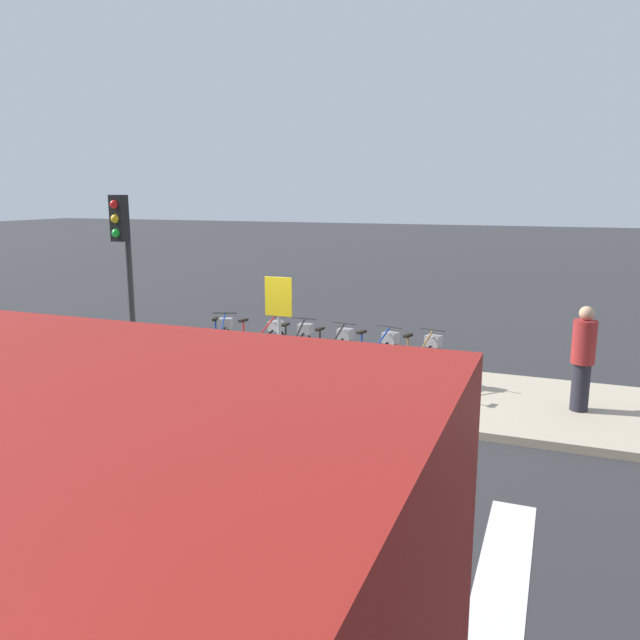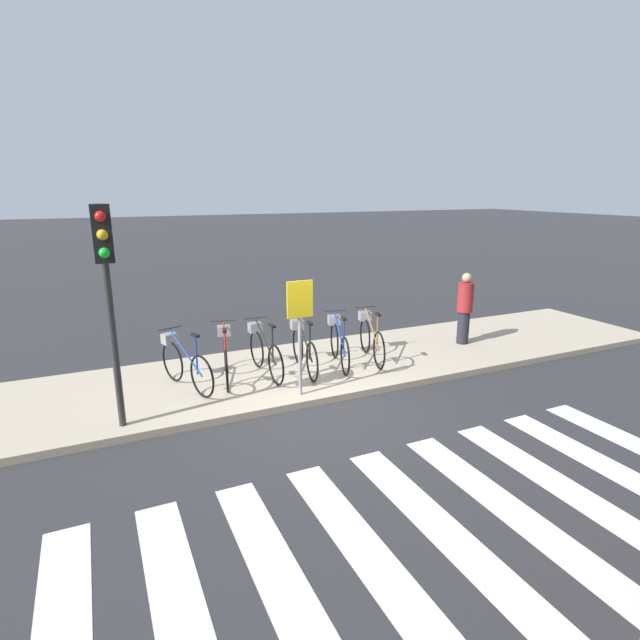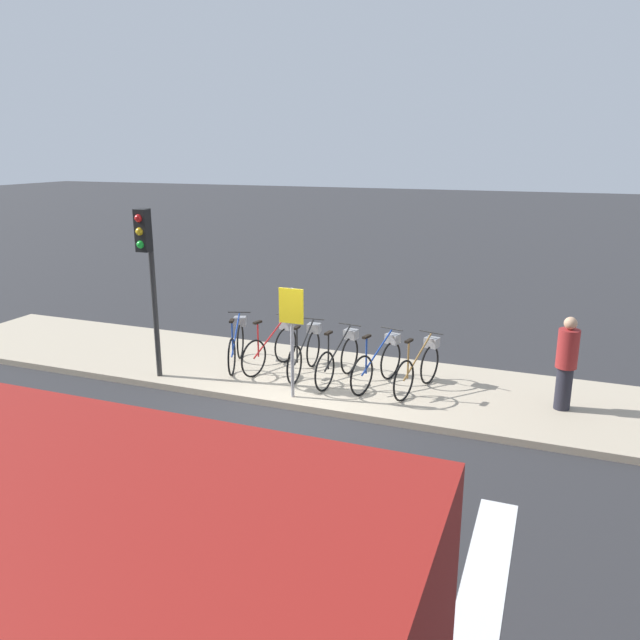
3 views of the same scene
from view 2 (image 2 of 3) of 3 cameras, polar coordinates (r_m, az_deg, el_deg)
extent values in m
plane|color=#2D2D30|center=(8.32, -0.75, -9.87)|extent=(120.00, 120.00, 0.00)
cube|color=#B7A88E|center=(9.58, -4.43, -6.09)|extent=(17.53, 3.01, 0.12)
torus|color=black|center=(8.46, -13.33, -6.30)|extent=(0.27, 0.70, 0.73)
torus|color=black|center=(9.30, -16.49, -4.57)|extent=(0.27, 0.70, 0.73)
cylinder|color=navy|center=(8.78, -15.12, -3.60)|extent=(0.36, 0.98, 0.62)
cylinder|color=navy|center=(8.46, -13.94, -3.96)|extent=(0.04, 0.04, 0.66)
cube|color=black|center=(8.36, -14.09, -1.70)|extent=(0.13, 0.21, 0.04)
cylinder|color=#262626|center=(9.11, -16.77, -0.90)|extent=(0.44, 0.17, 0.02)
cube|color=gray|center=(9.21, -16.82, -2.06)|extent=(0.29, 0.27, 0.18)
torus|color=black|center=(8.61, -10.60, -5.76)|extent=(0.19, 0.72, 0.73)
torus|color=black|center=(9.56, -10.80, -3.68)|extent=(0.19, 0.72, 0.73)
cylinder|color=red|center=(8.99, -10.80, -2.90)|extent=(0.25, 1.00, 0.62)
cylinder|color=red|center=(8.63, -10.74, -3.40)|extent=(0.04, 0.04, 0.66)
cube|color=black|center=(8.53, -10.85, -1.18)|extent=(0.11, 0.21, 0.04)
cylinder|color=#262626|center=(9.38, -10.98, -0.09)|extent=(0.45, 0.12, 0.02)
cube|color=gray|center=(9.48, -10.93, -1.20)|extent=(0.28, 0.25, 0.18)
torus|color=black|center=(8.78, -5.06, -5.13)|extent=(0.06, 0.73, 0.73)
torus|color=black|center=(9.68, -7.24, -3.29)|extent=(0.06, 0.73, 0.73)
cylinder|color=black|center=(9.14, -6.26, -2.42)|extent=(0.06, 1.02, 0.62)
cylinder|color=black|center=(8.80, -5.44, -2.84)|extent=(0.03, 0.03, 0.66)
cube|color=black|center=(8.70, -5.50, -0.66)|extent=(0.08, 0.20, 0.04)
cylinder|color=#262626|center=(9.50, -7.36, 0.26)|extent=(0.46, 0.04, 0.02)
cube|color=gray|center=(9.60, -7.42, -0.85)|extent=(0.25, 0.21, 0.18)
torus|color=black|center=(8.90, -0.91, -4.81)|extent=(0.13, 0.73, 0.73)
torus|color=black|center=(9.82, -2.55, -2.92)|extent=(0.13, 0.73, 0.73)
cylinder|color=black|center=(9.27, -1.79, -2.09)|extent=(0.17, 1.01, 0.62)
cylinder|color=black|center=(8.92, -1.17, -2.53)|extent=(0.04, 0.04, 0.66)
cube|color=black|center=(8.82, -1.18, -0.37)|extent=(0.10, 0.21, 0.04)
cylinder|color=#262626|center=(9.65, -2.59, 0.58)|extent=(0.46, 0.08, 0.02)
cube|color=gray|center=(9.74, -2.65, -0.50)|extent=(0.26, 0.23, 0.18)
torus|color=black|center=(9.21, 2.88, -4.15)|extent=(0.22, 0.71, 0.73)
torus|color=black|center=(10.14, 1.66, -2.32)|extent=(0.22, 0.71, 0.73)
cylinder|color=navy|center=(9.58, 2.26, -1.52)|extent=(0.30, 0.99, 0.62)
cylinder|color=navy|center=(9.23, 2.72, -1.94)|extent=(0.04, 0.04, 0.66)
cube|color=black|center=(9.14, 2.75, 0.15)|extent=(0.12, 0.21, 0.04)
cylinder|color=#262626|center=(9.97, 1.69, 1.07)|extent=(0.45, 0.14, 0.02)
cube|color=gray|center=(10.07, 1.62, 0.02)|extent=(0.28, 0.26, 0.18)
torus|color=black|center=(9.57, 6.76, -3.48)|extent=(0.21, 0.71, 0.73)
torus|color=black|center=(10.49, 5.17, -1.79)|extent=(0.21, 0.71, 0.73)
cylinder|color=olive|center=(9.95, 5.97, -0.98)|extent=(0.28, 1.00, 0.62)
cylinder|color=olive|center=(9.60, 6.58, -1.36)|extent=(0.04, 0.04, 0.66)
cube|color=black|center=(9.51, 6.64, 0.66)|extent=(0.12, 0.21, 0.04)
cylinder|color=#262626|center=(10.33, 5.24, 1.50)|extent=(0.45, 0.14, 0.02)
cube|color=gray|center=(10.43, 5.15, 0.48)|extent=(0.28, 0.25, 0.18)
cylinder|color=#23232D|center=(11.51, 16.04, -0.81)|extent=(0.26, 0.26, 0.73)
cylinder|color=maroon|center=(11.35, 16.29, 2.53)|extent=(0.34, 0.34, 0.65)
sphere|color=tan|center=(11.27, 16.45, 4.65)|extent=(0.21, 0.21, 0.21)
cylinder|color=#2D2D2D|center=(7.47, -22.73, -0.08)|extent=(0.10, 0.10, 3.16)
cube|color=black|center=(7.10, -23.64, 9.02)|extent=(0.24, 0.20, 0.75)
sphere|color=red|center=(6.99, -23.81, 10.79)|extent=(0.14, 0.14, 0.14)
sphere|color=gold|center=(7.00, -23.61, 8.92)|extent=(0.14, 0.14, 0.14)
sphere|color=green|center=(7.02, -23.42, 7.06)|extent=(0.14, 0.14, 0.14)
cylinder|color=#99999E|center=(8.15, -2.32, -2.21)|extent=(0.06, 0.06, 1.94)
cube|color=yellow|center=(7.96, -2.31, 2.37)|extent=(0.44, 0.03, 0.60)
camera|label=1|loc=(7.07, 76.27, 2.11)|focal=35.00mm
camera|label=3|loc=(7.40, 83.71, 8.29)|focal=35.00mm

